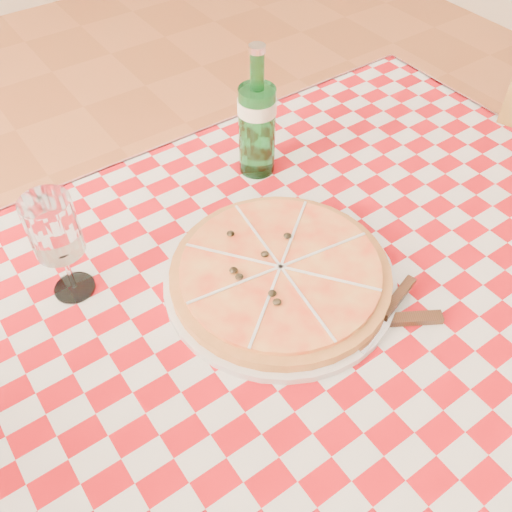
{
  "coord_description": "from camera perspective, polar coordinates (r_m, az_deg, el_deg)",
  "views": [
    {
      "loc": [
        -0.34,
        -0.4,
        1.42
      ],
      "look_at": [
        -0.02,
        0.06,
        0.82
      ],
      "focal_mm": 40.0,
      "sensor_mm": 36.0,
      "label": 1
    }
  ],
  "objects": [
    {
      "name": "dining_table",
      "position": [
        0.93,
        3.18,
        -8.36
      ],
      "size": [
        1.2,
        0.8,
        0.75
      ],
      "color": "brown",
      "rests_on": "ground"
    },
    {
      "name": "tablecloth",
      "position": [
        0.85,
        3.44,
        -4.77
      ],
      "size": [
        1.3,
        0.9,
        0.01
      ],
      "primitive_type": "cube",
      "color": "#980910",
      "rests_on": "dining_table"
    },
    {
      "name": "water_bottle",
      "position": [
        1.0,
        0.1,
        14.17
      ],
      "size": [
        0.09,
        0.09,
        0.24
      ],
      "primitive_type": null,
      "rotation": [
        0.0,
        0.0,
        -0.31
      ],
      "color": "#19652B",
      "rests_on": "tablecloth"
    },
    {
      "name": "cutlery",
      "position": [
        0.83,
        12.53,
        -6.08
      ],
      "size": [
        0.23,
        0.2,
        0.02
      ],
      "primitive_type": null,
      "rotation": [
        0.0,
        0.0,
        -0.06
      ],
      "color": "silver",
      "rests_on": "tablecloth"
    },
    {
      "name": "pizza_plate",
      "position": [
        0.86,
        2.44,
        -1.7
      ],
      "size": [
        0.4,
        0.4,
        0.05
      ],
      "primitive_type": null,
      "rotation": [
        0.0,
        0.0,
        -0.14
      ],
      "color": "#D48F46",
      "rests_on": "tablecloth"
    },
    {
      "name": "wine_glass",
      "position": [
        0.84,
        -18.97,
        0.72
      ],
      "size": [
        0.09,
        0.09,
        0.18
      ],
      "primitive_type": null,
      "rotation": [
        0.0,
        0.0,
        0.33
      ],
      "color": "silver",
      "rests_on": "tablecloth"
    }
  ]
}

